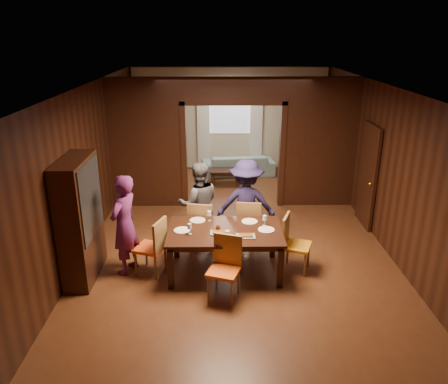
{
  "coord_description": "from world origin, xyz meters",
  "views": [
    {
      "loc": [
        -0.33,
        -7.86,
        3.82
      ],
      "look_at": [
        -0.23,
        -0.4,
        1.05
      ],
      "focal_mm": 35.0,
      "sensor_mm": 36.0,
      "label": 1
    }
  ],
  "objects_px": {
    "chair_far_r": "(249,223)",
    "person_grey": "(199,204)",
    "person_purple": "(124,225)",
    "sofa": "(238,165)",
    "coffee_table": "(225,177)",
    "chair_left": "(150,246)",
    "chair_near": "(224,269)",
    "chair_right": "(297,244)",
    "person_navy": "(246,204)",
    "chair_far_l": "(202,225)",
    "dining_table": "(225,251)",
    "hutch": "(80,220)"
  },
  "relations": [
    {
      "from": "person_purple",
      "to": "person_grey",
      "type": "height_order",
      "value": "person_purple"
    },
    {
      "from": "chair_right",
      "to": "chair_far_r",
      "type": "bearing_deg",
      "value": 61.25
    },
    {
      "from": "dining_table",
      "to": "chair_near",
      "type": "bearing_deg",
      "value": -92.42
    },
    {
      "from": "person_purple",
      "to": "chair_far_l",
      "type": "height_order",
      "value": "person_purple"
    },
    {
      "from": "chair_far_l",
      "to": "person_navy",
      "type": "bearing_deg",
      "value": -160.63
    },
    {
      "from": "chair_left",
      "to": "person_navy",
      "type": "bearing_deg",
      "value": 139.45
    },
    {
      "from": "dining_table",
      "to": "chair_left",
      "type": "height_order",
      "value": "chair_left"
    },
    {
      "from": "person_purple",
      "to": "dining_table",
      "type": "xyz_separation_m",
      "value": [
        1.64,
        -0.04,
        -0.47
      ]
    },
    {
      "from": "chair_far_r",
      "to": "chair_near",
      "type": "bearing_deg",
      "value": 80.71
    },
    {
      "from": "sofa",
      "to": "chair_far_l",
      "type": "bearing_deg",
      "value": 73.36
    },
    {
      "from": "dining_table",
      "to": "hutch",
      "type": "bearing_deg",
      "value": -177.79
    },
    {
      "from": "dining_table",
      "to": "hutch",
      "type": "xyz_separation_m",
      "value": [
        -2.3,
        -0.09,
        0.62
      ]
    },
    {
      "from": "person_purple",
      "to": "chair_far_r",
      "type": "relative_size",
      "value": 1.74
    },
    {
      "from": "person_navy",
      "to": "dining_table",
      "type": "height_order",
      "value": "person_navy"
    },
    {
      "from": "person_purple",
      "to": "person_navy",
      "type": "relative_size",
      "value": 1.01
    },
    {
      "from": "coffee_table",
      "to": "person_navy",
      "type": "bearing_deg",
      "value": -84.62
    },
    {
      "from": "chair_far_r",
      "to": "person_navy",
      "type": "bearing_deg",
      "value": -42.18
    },
    {
      "from": "person_grey",
      "to": "person_navy",
      "type": "xyz_separation_m",
      "value": [
        0.87,
        -0.12,
        0.04
      ]
    },
    {
      "from": "sofa",
      "to": "coffee_table",
      "type": "bearing_deg",
      "value": 59.4
    },
    {
      "from": "coffee_table",
      "to": "person_purple",
      "type": "bearing_deg",
      "value": -111.25
    },
    {
      "from": "sofa",
      "to": "coffee_table",
      "type": "xyz_separation_m",
      "value": [
        -0.38,
        -0.82,
        -0.09
      ]
    },
    {
      "from": "sofa",
      "to": "dining_table",
      "type": "xyz_separation_m",
      "value": [
        -0.45,
        -5.26,
        0.09
      ]
    },
    {
      "from": "hutch",
      "to": "person_grey",
      "type": "bearing_deg",
      "value": 31.92
    },
    {
      "from": "person_purple",
      "to": "person_grey",
      "type": "xyz_separation_m",
      "value": [
        1.17,
        1.01,
        -0.05
      ]
    },
    {
      "from": "chair_far_l",
      "to": "hutch",
      "type": "relative_size",
      "value": 0.48
    },
    {
      "from": "person_purple",
      "to": "chair_far_l",
      "type": "bearing_deg",
      "value": 144.3
    },
    {
      "from": "person_grey",
      "to": "coffee_table",
      "type": "distance_m",
      "value": 3.48
    },
    {
      "from": "chair_far_r",
      "to": "person_grey",
      "type": "bearing_deg",
      "value": -3.67
    },
    {
      "from": "sofa",
      "to": "chair_far_r",
      "type": "height_order",
      "value": "chair_far_r"
    },
    {
      "from": "dining_table",
      "to": "chair_right",
      "type": "distance_m",
      "value": 1.2
    },
    {
      "from": "sofa",
      "to": "chair_right",
      "type": "relative_size",
      "value": 2.04
    },
    {
      "from": "chair_far_l",
      "to": "person_purple",
      "type": "bearing_deg",
      "value": 41.92
    },
    {
      "from": "chair_left",
      "to": "chair_far_l",
      "type": "height_order",
      "value": "same"
    },
    {
      "from": "coffee_table",
      "to": "chair_left",
      "type": "height_order",
      "value": "chair_left"
    },
    {
      "from": "person_navy",
      "to": "sofa",
      "type": "distance_m",
      "value": 4.36
    },
    {
      "from": "sofa",
      "to": "chair_right",
      "type": "xyz_separation_m",
      "value": [
        0.74,
        -5.23,
        0.2
      ]
    },
    {
      "from": "dining_table",
      "to": "chair_right",
      "type": "bearing_deg",
      "value": 1.52
    },
    {
      "from": "person_grey",
      "to": "coffee_table",
      "type": "relative_size",
      "value": 2.0
    },
    {
      "from": "person_grey",
      "to": "sofa",
      "type": "distance_m",
      "value": 4.34
    },
    {
      "from": "person_navy",
      "to": "chair_far_r",
      "type": "xyz_separation_m",
      "value": [
        0.05,
        -0.06,
        -0.35
      ]
    },
    {
      "from": "sofa",
      "to": "chair_right",
      "type": "distance_m",
      "value": 5.29
    },
    {
      "from": "sofa",
      "to": "chair_left",
      "type": "height_order",
      "value": "chair_left"
    },
    {
      "from": "chair_left",
      "to": "chair_near",
      "type": "relative_size",
      "value": 1.0
    },
    {
      "from": "coffee_table",
      "to": "hutch",
      "type": "xyz_separation_m",
      "value": [
        -2.38,
        -4.53,
        0.8
      ]
    },
    {
      "from": "coffee_table",
      "to": "chair_far_r",
      "type": "bearing_deg",
      "value": -83.87
    },
    {
      "from": "chair_left",
      "to": "chair_right",
      "type": "xyz_separation_m",
      "value": [
        2.44,
        0.04,
        0.0
      ]
    },
    {
      "from": "dining_table",
      "to": "coffee_table",
      "type": "height_order",
      "value": "dining_table"
    },
    {
      "from": "person_purple",
      "to": "sofa",
      "type": "height_order",
      "value": "person_purple"
    },
    {
      "from": "sofa",
      "to": "chair_far_r",
      "type": "distance_m",
      "value": 4.39
    },
    {
      "from": "person_navy",
      "to": "sofa",
      "type": "height_order",
      "value": "person_navy"
    }
  ]
}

